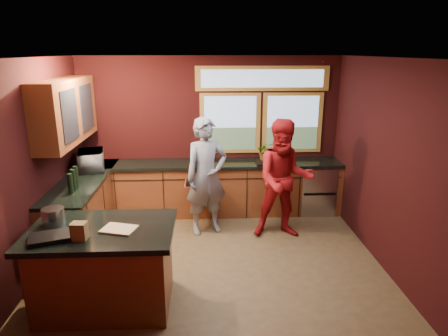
{
  "coord_description": "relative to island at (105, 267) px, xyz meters",
  "views": [
    {
      "loc": [
        -0.09,
        -4.92,
        2.79
      ],
      "look_at": [
        0.17,
        0.4,
        1.21
      ],
      "focal_mm": 32.0,
      "sensor_mm": 36.0,
      "label": 1
    }
  ],
  "objects": [
    {
      "name": "floor",
      "position": [
        1.22,
        0.94,
        -0.48
      ],
      "size": [
        4.5,
        4.5,
        0.0
      ],
      "primitive_type": "plane",
      "color": "brown",
      "rests_on": "ground"
    },
    {
      "name": "room_shell",
      "position": [
        0.62,
        1.26,
        1.32
      ],
      "size": [
        4.52,
        4.02,
        2.71
      ],
      "color": "black",
      "rests_on": "ground"
    },
    {
      "name": "back_counter",
      "position": [
        1.42,
        2.63,
        -0.01
      ],
      "size": [
        4.5,
        0.64,
        0.93
      ],
      "color": "brown",
      "rests_on": "floor"
    },
    {
      "name": "left_counter",
      "position": [
        -0.73,
        1.79,
        -0.01
      ],
      "size": [
        0.64,
        2.3,
        0.93
      ],
      "color": "brown",
      "rests_on": "floor"
    },
    {
      "name": "island",
      "position": [
        0.0,
        0.0,
        0.0
      ],
      "size": [
        1.55,
        1.05,
        0.95
      ],
      "color": "brown",
      "rests_on": "floor"
    },
    {
      "name": "person_grey",
      "position": [
        1.14,
        1.87,
        0.44
      ],
      "size": [
        0.78,
        0.65,
        1.83
      ],
      "primitive_type": "imported",
      "rotation": [
        0.0,
        0.0,
        0.36
      ],
      "color": "slate",
      "rests_on": "floor"
    },
    {
      "name": "person_red",
      "position": [
        2.31,
        1.66,
        0.44
      ],
      "size": [
        0.91,
        0.72,
        1.83
      ],
      "primitive_type": "imported",
      "rotation": [
        0.0,
        0.0,
        -0.03
      ],
      "color": "#9F1215",
      "rests_on": "floor"
    },
    {
      "name": "microwave",
      "position": [
        -0.7,
        2.26,
        0.61
      ],
      "size": [
        0.51,
        0.64,
        0.31
      ],
      "primitive_type": "imported",
      "rotation": [
        0.0,
        0.0,
        1.81
      ],
      "color": "#999999",
      "rests_on": "left_counter"
    },
    {
      "name": "potted_plant",
      "position": [
        2.17,
        2.69,
        0.61
      ],
      "size": [
        0.29,
        0.25,
        0.33
      ],
      "primitive_type": "imported",
      "color": "#999999",
      "rests_on": "back_counter"
    },
    {
      "name": "paper_towel",
      "position": [
        1.13,
        2.64,
        0.59
      ],
      "size": [
        0.12,
        0.12,
        0.28
      ],
      "primitive_type": "cylinder",
      "color": "white",
      "rests_on": "back_counter"
    },
    {
      "name": "cutting_board",
      "position": [
        0.2,
        -0.05,
        0.48
      ],
      "size": [
        0.41,
        0.34,
        0.02
      ],
      "primitive_type": "cube",
      "rotation": [
        0.0,
        0.0,
        -0.28
      ],
      "color": "tan",
      "rests_on": "island"
    },
    {
      "name": "stock_pot",
      "position": [
        -0.55,
        0.15,
        0.56
      ],
      "size": [
        0.24,
        0.24,
        0.18
      ],
      "primitive_type": "cylinder",
      "color": "silver",
      "rests_on": "island"
    },
    {
      "name": "paper_bag",
      "position": [
        -0.15,
        -0.25,
        0.56
      ],
      "size": [
        0.16,
        0.13,
        0.18
      ],
      "primitive_type": "cube",
      "rotation": [
        0.0,
        0.0,
        -0.08
      ],
      "color": "brown",
      "rests_on": "island"
    },
    {
      "name": "black_tray",
      "position": [
        -0.45,
        -0.25,
        0.49
      ],
      "size": [
        0.47,
        0.39,
        0.05
      ],
      "primitive_type": "cube",
      "rotation": [
        0.0,
        0.0,
        0.33
      ],
      "color": "black",
      "rests_on": "island"
    }
  ]
}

